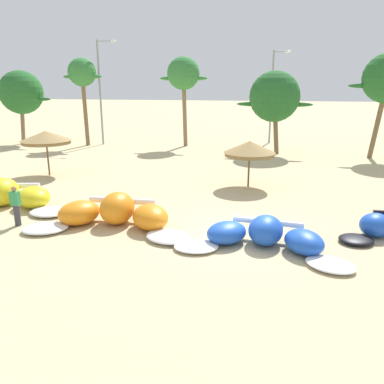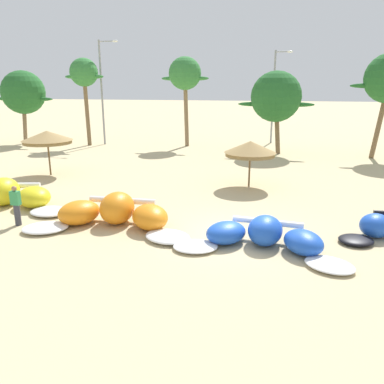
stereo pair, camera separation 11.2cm
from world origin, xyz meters
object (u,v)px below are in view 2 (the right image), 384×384
Objects in this scene: person_near_kites at (16,206)px; palm_left at (84,74)px; beach_umbrella_near_van at (47,137)px; palm_leftmost at (23,93)px; palm_left_of_gap at (185,75)px; lamppost_west at (103,87)px; beach_umbrella_middle at (250,149)px; kite_left_of_center at (264,237)px; lamppost_west_center at (275,92)px; palm_center_left at (276,97)px; kite_far_left at (0,197)px; kite_left at (114,214)px.

person_near_kites is 22.18m from palm_left.
beach_umbrella_near_van is 15.37m from palm_leftmost.
lamppost_west reaches higher than palm_left_of_gap.
palm_left_of_gap reaches higher than beach_umbrella_middle.
kite_left_of_center is 0.78× the size of palm_left_of_gap.
person_near_kites is 27.44m from lamppost_west_center.
lamppost_west_center reaches higher than palm_leftmost.
palm_left_of_gap is 8.77m from lamppost_west_center.
palm_left_of_gap is 8.55m from palm_center_left.
lamppost_west is 1.09× the size of lamppost_west_center.
palm_center_left is at bearing 63.27° from person_near_kites.
lamppost_west_center is at bearing 15.38° from lamppost_west.
palm_left is (-7.19, 20.24, 5.54)m from person_near_kites.
person_near_kites is 22.50m from palm_left_of_gap.
beach_umbrella_middle is at bearing 43.28° from person_near_kites.
kite_far_left is 0.82× the size of lamppost_west_center.
palm_center_left reaches higher than kite_left_of_center.
lamppost_west_center is at bearing 90.30° from kite_left_of_center.
palm_left is 0.91× the size of lamppost_west_center.
kite_left is 1.06× the size of palm_center_left.
palm_leftmost is at bearing 123.75° from person_near_kites.
beach_umbrella_middle is at bearing -1.10° from beach_umbrella_near_van.
palm_left_of_gap is (8.92, 1.51, -0.04)m from palm_left.
palm_center_left is at bearing 84.20° from beach_umbrella_middle.
beach_umbrella_middle is (-1.10, 8.22, 1.73)m from kite_left_of_center.
beach_umbrella_near_van reaches higher than kite_left_of_center.
kite_far_left is 6.20m from kite_left.
person_near_kites is (3.75, -8.32, -1.54)m from beach_umbrella_near_van.
lamppost_west_center is at bearing 69.40° from person_near_kites.
kite_far_left is 12.13m from kite_left_of_center.
lamppost_west_center is (16.74, 5.17, -1.58)m from palm_left.
palm_left_of_gap is at bearing 67.83° from beach_umbrella_near_van.
lamppost_west is at bearing 8.53° from palm_leftmost.
lamppost_west_center is at bearing 86.81° from beach_umbrella_middle.
palm_left is at bearing 109.56° from person_near_kites.
palm_left_of_gap is at bearing 4.36° from lamppost_west.
beach_umbrella_middle is at bearing -95.80° from palm_center_left.
kite_far_left is 1.03× the size of palm_leftmost.
beach_umbrella_middle is at bearing 57.06° from kite_left.
lamppost_west_center reaches higher than palm_left_of_gap.
beach_umbrella_near_van is at bearing 178.90° from beach_umbrella_middle.
kite_left_of_center is at bearing -82.36° from beach_umbrella_middle.
kite_far_left is 19.88m from palm_left.
palm_left is 1.19× the size of palm_center_left.
kite_left_of_center is 0.66× the size of lamppost_west.
palm_left_of_gap reaches higher than kite_left.
kite_left_of_center is 25.93m from lamppost_west_center.
lamppost_west reaches higher than kite_left_of_center.
lamppost_west reaches higher than beach_umbrella_near_van.
kite_left is 26.22m from palm_leftmost.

